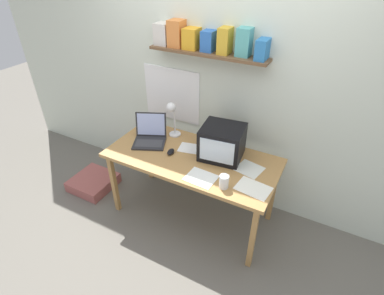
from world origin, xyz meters
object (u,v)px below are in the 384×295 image
Objects in this scene: loose_paper_near_monitor at (253,188)px; floor_cushion at (94,182)px; crt_monitor at (222,142)px; computer_mouse at (171,152)px; laptop at (150,135)px; desk_lamp at (172,114)px; printed_handout at (249,169)px; corner_desk at (192,162)px; open_notebook at (201,178)px; loose_paper_near_laptop at (189,148)px; juice_glass at (224,182)px.

loose_paper_near_monitor is 2.00m from floor_cushion.
crt_monitor is 3.59× the size of computer_mouse.
desk_lamp is (0.16, 0.17, 0.20)m from laptop.
printed_handout is 0.55× the size of floor_cushion.
laptop is 1.61× the size of printed_handout.
loose_paper_near_monitor is at bearing -14.03° from corner_desk.
open_notebook and loose_paper_near_monitor have the same top height.
printed_handout and loose_paper_near_laptop have the same top height.
computer_mouse is 0.46m from open_notebook.
loose_paper_near_monitor is at bearing -23.34° from desk_lamp.
juice_glass is at bearing -35.42° from loose_paper_near_laptop.
floor_cushion is (-0.73, -0.21, -0.75)m from laptop.
juice_glass reaches higher than printed_handout.
desk_lamp reaches higher than open_notebook.
laptop is 1.17m from loose_paper_near_monitor.
laptop is (-0.50, 0.05, 0.13)m from corner_desk.
open_notebook and printed_handout have the same top height.
computer_mouse is (0.30, -0.10, -0.05)m from laptop.
crt_monitor reaches higher than corner_desk.
crt_monitor reaches higher than loose_paper_near_laptop.
open_notebook is 1.04× the size of printed_handout.
desk_lamp is at bearing 23.09° from floor_cushion.
computer_mouse reaches higher than loose_paper_near_monitor.
desk_lamp reaches higher than loose_paper_near_laptop.
desk_lamp is 0.39m from computer_mouse.
floor_cushion is (-1.87, 0.00, -0.69)m from loose_paper_near_monitor.
juice_glass is at bearing -108.29° from printed_handout.
corner_desk is at bearing -51.04° from loose_paper_near_laptop.
printed_handout is (0.74, 0.11, -0.01)m from computer_mouse.
computer_mouse is 0.46× the size of printed_handout.
open_notebook reaches higher than floor_cushion.
computer_mouse is at bearing -126.52° from loose_paper_near_laptop.
open_notebook is (0.42, -0.19, -0.01)m from computer_mouse.
floor_cushion is at bearing -172.57° from corner_desk.
desk_lamp reaches higher than crt_monitor.
laptop is 1.07m from floor_cushion.
open_notebook and loose_paper_near_laptop have the same top height.
juice_glass reaches higher than loose_paper_near_monitor.
juice_glass is 1.82m from floor_cushion.
open_notebook is (0.71, -0.29, -0.06)m from laptop.
crt_monitor reaches higher than printed_handout.
loose_paper_near_monitor is 1.28× the size of loose_paper_near_laptop.
loose_paper_near_laptop is at bearing 176.25° from printed_handout.
computer_mouse reaches higher than open_notebook.
loose_paper_near_monitor is at bearing -34.93° from laptop.
crt_monitor is at bearing 143.74° from loose_paper_near_monitor.
crt_monitor is 0.41m from open_notebook.
floor_cushion is (-1.23, -0.16, -0.62)m from corner_desk.
juice_glass is 1.00× the size of computer_mouse.
laptop is 1.05× the size of desk_lamp.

